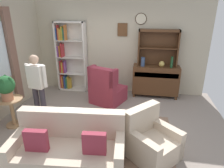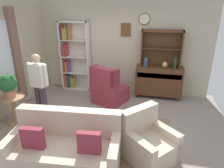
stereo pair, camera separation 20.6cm
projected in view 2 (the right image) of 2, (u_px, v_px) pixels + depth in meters
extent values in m
cube|color=gray|center=(106.00, 127.00, 4.54)|extent=(5.40, 4.60, 0.02)
cube|color=#BCB299|center=(123.00, 46.00, 5.96)|extent=(5.00, 0.06, 2.80)
cylinder|color=beige|center=(144.00, 19.00, 5.52)|extent=(0.28, 0.03, 0.28)
torus|color=#382314|center=(144.00, 19.00, 5.52)|extent=(0.31, 0.02, 0.31)
cube|color=brown|center=(126.00, 30.00, 5.73)|extent=(0.28, 0.03, 0.36)
cube|color=#7F5B4C|center=(17.00, 55.00, 5.10)|extent=(0.08, 0.24, 2.30)
cube|color=#846651|center=(111.00, 135.00, 4.22)|extent=(2.39, 1.87, 0.01)
cube|color=silver|center=(62.00, 56.00, 6.28)|extent=(0.04, 0.30, 2.10)
cube|color=silver|center=(89.00, 58.00, 6.11)|extent=(0.04, 0.30, 2.10)
cube|color=silver|center=(73.00, 22.00, 5.82)|extent=(0.90, 0.30, 0.04)
cube|color=silver|center=(77.00, 88.00, 6.57)|extent=(0.90, 0.30, 0.04)
cube|color=silver|center=(77.00, 56.00, 6.33)|extent=(0.90, 0.01, 2.10)
cube|color=silver|center=(76.00, 72.00, 6.38)|extent=(0.86, 0.30, 0.02)
cube|color=#B22D33|center=(65.00, 80.00, 6.55)|extent=(0.04, 0.11, 0.42)
cube|color=#CC7233|center=(67.00, 81.00, 6.54)|extent=(0.04, 0.19, 0.40)
cube|color=#723F7F|center=(68.00, 81.00, 6.53)|extent=(0.04, 0.11, 0.39)
cube|color=#284C8C|center=(69.00, 81.00, 6.52)|extent=(0.03, 0.23, 0.41)
cube|color=#337247|center=(71.00, 82.00, 6.53)|extent=(0.04, 0.14, 0.34)
cube|color=gold|center=(72.00, 81.00, 6.51)|extent=(0.03, 0.13, 0.38)
cube|color=gold|center=(73.00, 83.00, 6.52)|extent=(0.03, 0.20, 0.29)
cube|color=gold|center=(74.00, 82.00, 6.50)|extent=(0.04, 0.11, 0.33)
cube|color=silver|center=(75.00, 57.00, 6.20)|extent=(0.86, 0.30, 0.02)
cube|color=#337247|center=(64.00, 67.00, 6.38)|extent=(0.02, 0.14, 0.33)
cube|color=#B22D33|center=(65.00, 66.00, 6.37)|extent=(0.03, 0.20, 0.38)
cube|color=gold|center=(66.00, 67.00, 6.37)|extent=(0.04, 0.14, 0.33)
cube|color=#B22D33|center=(68.00, 67.00, 6.35)|extent=(0.03, 0.16, 0.33)
cube|color=#723F7F|center=(69.00, 66.00, 6.34)|extent=(0.04, 0.15, 0.38)
cube|color=silver|center=(74.00, 40.00, 6.01)|extent=(0.86, 0.30, 0.02)
cube|color=#723F7F|center=(63.00, 51.00, 6.19)|extent=(0.04, 0.22, 0.33)
cube|color=#CC7233|center=(64.00, 51.00, 6.18)|extent=(0.04, 0.16, 0.34)
cube|color=#B22D33|center=(65.00, 49.00, 6.16)|extent=(0.03, 0.11, 0.41)
cube|color=#B22D33|center=(67.00, 50.00, 6.16)|extent=(0.02, 0.23, 0.38)
cube|color=#284C8C|center=(61.00, 34.00, 6.01)|extent=(0.03, 0.17, 0.35)
cube|color=#B22D33|center=(62.00, 32.00, 5.99)|extent=(0.04, 0.13, 0.42)
cube|color=#CC7233|center=(64.00, 34.00, 5.99)|extent=(0.04, 0.21, 0.35)
cube|color=gold|center=(65.00, 34.00, 5.99)|extent=(0.03, 0.22, 0.32)
cube|color=gold|center=(66.00, 33.00, 5.97)|extent=(0.04, 0.16, 0.39)
cube|color=#337247|center=(68.00, 34.00, 5.96)|extent=(0.03, 0.17, 0.36)
cube|color=#284C8C|center=(69.00, 35.00, 5.97)|extent=(0.02, 0.14, 0.29)
cube|color=#CC7233|center=(69.00, 32.00, 5.94)|extent=(0.02, 0.19, 0.43)
cube|color=#4C2D19|center=(158.00, 80.00, 5.82)|extent=(1.30, 0.45, 0.82)
cube|color=#4C2D19|center=(136.00, 96.00, 5.95)|extent=(0.06, 0.06, 0.10)
cube|color=#4C2D19|center=(179.00, 99.00, 5.71)|extent=(0.06, 0.06, 0.10)
cube|color=#4C2D19|center=(137.00, 91.00, 6.27)|extent=(0.06, 0.06, 0.10)
cube|color=#4C2D19|center=(178.00, 94.00, 6.02)|extent=(0.06, 0.06, 0.10)
cube|color=#3D2414|center=(159.00, 76.00, 5.54)|extent=(1.20, 0.01, 0.14)
cube|color=#4C2D19|center=(142.00, 47.00, 5.67)|extent=(0.04, 0.26, 1.00)
cube|color=#4C2D19|center=(181.00, 49.00, 5.45)|extent=(0.04, 0.26, 1.00)
cube|color=#4C2D19|center=(163.00, 31.00, 5.39)|extent=(1.10, 0.26, 0.06)
cube|color=#4C2D19|center=(161.00, 48.00, 5.56)|extent=(1.06, 0.26, 0.02)
cube|color=#4C2D19|center=(161.00, 47.00, 5.67)|extent=(1.10, 0.01, 1.00)
cylinder|color=#33476B|center=(146.00, 62.00, 5.63)|extent=(0.11, 0.11, 0.26)
ellipsoid|color=tan|center=(165.00, 65.00, 5.55)|extent=(0.15, 0.15, 0.17)
cylinder|color=#194223|center=(175.00, 63.00, 5.45)|extent=(0.07, 0.07, 0.31)
cube|color=beige|center=(65.00, 155.00, 3.36)|extent=(1.87, 1.01, 0.42)
cube|color=beige|center=(70.00, 121.00, 3.50)|extent=(1.81, 0.36, 0.48)
cube|color=beige|center=(18.00, 147.00, 3.43)|extent=(0.22, 0.86, 0.60)
cube|color=beige|center=(115.00, 155.00, 3.23)|extent=(0.22, 0.86, 0.60)
cube|color=maroon|center=(33.00, 138.00, 3.16)|extent=(0.37, 0.13, 0.36)
cube|color=maroon|center=(89.00, 143.00, 3.05)|extent=(0.37, 0.13, 0.36)
cube|color=white|center=(68.00, 109.00, 3.41)|extent=(0.37, 0.21, 0.00)
cube|color=beige|center=(150.00, 149.00, 3.53)|extent=(1.08, 1.08, 0.40)
cube|color=beige|center=(139.00, 119.00, 3.60)|extent=(0.64, 0.68, 0.48)
cube|color=beige|center=(137.00, 152.00, 3.34)|extent=(0.67, 0.63, 0.55)
cube|color=beige|center=(162.00, 139.00, 3.67)|extent=(0.67, 0.63, 0.55)
cube|color=maroon|center=(110.00, 94.00, 5.64)|extent=(1.03, 1.04, 0.42)
cube|color=maroon|center=(104.00, 80.00, 5.22)|extent=(0.80, 0.48, 0.63)
cube|color=maroon|center=(115.00, 78.00, 5.03)|extent=(0.20, 0.30, 0.44)
cube|color=maroon|center=(94.00, 73.00, 5.40)|extent=(0.20, 0.30, 0.44)
cylinder|color=#A87F56|center=(12.00, 97.00, 4.46)|extent=(0.52, 0.52, 0.03)
cylinder|color=#A87F56|center=(15.00, 110.00, 4.58)|extent=(0.08, 0.08, 0.63)
cylinder|color=#A87F56|center=(17.00, 122.00, 4.69)|extent=(0.36, 0.36, 0.03)
cylinder|color=#AD6B4C|center=(10.00, 94.00, 4.38)|extent=(0.23, 0.23, 0.18)
sphere|color=#235B2D|center=(8.00, 83.00, 4.29)|extent=(0.38, 0.38, 0.38)
ellipsoid|color=#235B2D|center=(5.00, 83.00, 4.15)|extent=(0.11, 0.07, 0.27)
ellipsoid|color=#235B2D|center=(13.00, 82.00, 4.24)|extent=(0.11, 0.07, 0.27)
ellipsoid|color=#235B2D|center=(8.00, 79.00, 4.39)|extent=(0.11, 0.07, 0.27)
cylinder|color=#AD6B4C|center=(34.00, 119.00, 4.70)|extent=(0.14, 0.14, 0.11)
sphere|color=#235B2D|center=(33.00, 113.00, 4.64)|extent=(0.24, 0.24, 0.24)
ellipsoid|color=#235B2D|center=(28.00, 113.00, 4.59)|extent=(0.07, 0.04, 0.17)
ellipsoid|color=#235B2D|center=(28.00, 113.00, 4.61)|extent=(0.07, 0.04, 0.17)
ellipsoid|color=#235B2D|center=(31.00, 114.00, 4.55)|extent=(0.07, 0.04, 0.17)
ellipsoid|color=#235B2D|center=(28.00, 113.00, 4.60)|extent=(0.07, 0.04, 0.17)
cylinder|color=#38333D|center=(39.00, 102.00, 4.77)|extent=(0.14, 0.14, 0.82)
cylinder|color=#38333D|center=(45.00, 103.00, 4.70)|extent=(0.14, 0.14, 0.82)
cube|color=silver|center=(38.00, 75.00, 4.49)|extent=(0.37, 0.25, 0.52)
sphere|color=tan|center=(36.00, 58.00, 4.35)|extent=(0.23, 0.23, 0.20)
cylinder|color=silver|center=(30.00, 73.00, 4.56)|extent=(0.09, 0.09, 0.48)
cylinder|color=silver|center=(46.00, 75.00, 4.41)|extent=(0.09, 0.09, 0.48)
cube|color=#4C2D19|center=(87.00, 115.00, 4.21)|extent=(0.80, 0.50, 0.03)
cube|color=#4C2D19|center=(67.00, 127.00, 4.16)|extent=(0.05, 0.05, 0.39)
cube|color=#4C2D19|center=(102.00, 132.00, 4.01)|extent=(0.05, 0.05, 0.39)
cube|color=#4C2D19|center=(75.00, 116.00, 4.56)|extent=(0.05, 0.05, 0.39)
cube|color=#4C2D19|center=(107.00, 120.00, 4.41)|extent=(0.05, 0.05, 0.39)
cube|color=gold|center=(84.00, 113.00, 4.25)|extent=(0.21, 0.15, 0.02)
cube|color=#284C8C|center=(84.00, 112.00, 4.23)|extent=(0.19, 0.12, 0.02)
cube|color=#723F7F|center=(84.00, 111.00, 4.23)|extent=(0.21, 0.13, 0.03)
cube|color=#CC7233|center=(84.00, 110.00, 4.22)|extent=(0.18, 0.16, 0.03)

